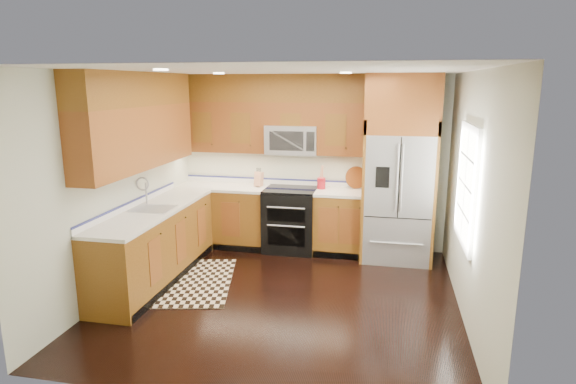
% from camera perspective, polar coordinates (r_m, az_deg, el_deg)
% --- Properties ---
extents(ground, '(4.00, 4.00, 0.00)m').
position_cam_1_polar(ground, '(5.80, -0.60, -12.39)').
color(ground, black).
rests_on(ground, ground).
extents(wall_back, '(4.00, 0.02, 2.60)m').
position_cam_1_polar(wall_back, '(7.31, 2.75, 3.55)').
color(wall_back, beige).
rests_on(wall_back, ground).
extents(wall_left, '(0.02, 4.00, 2.60)m').
position_cam_1_polar(wall_left, '(6.12, -19.23, 1.06)').
color(wall_left, beige).
rests_on(wall_left, ground).
extents(wall_right, '(0.02, 4.00, 2.60)m').
position_cam_1_polar(wall_right, '(5.33, 20.86, -0.72)').
color(wall_right, beige).
rests_on(wall_right, ground).
extents(window, '(0.04, 1.10, 1.30)m').
position_cam_1_polar(window, '(5.50, 20.39, 0.78)').
color(window, white).
rests_on(window, ground).
extents(base_cabinets, '(2.85, 3.00, 0.90)m').
position_cam_1_polar(base_cabinets, '(6.78, -9.20, -4.72)').
color(base_cabinets, brown).
rests_on(base_cabinets, ground).
extents(countertop, '(2.86, 3.01, 0.04)m').
position_cam_1_polar(countertop, '(6.72, -7.86, -0.69)').
color(countertop, white).
rests_on(countertop, base_cabinets).
extents(upper_cabinets, '(2.85, 3.00, 1.15)m').
position_cam_1_polar(upper_cabinets, '(6.64, -8.44, 8.80)').
color(upper_cabinets, brown).
rests_on(upper_cabinets, ground).
extents(range, '(0.76, 0.67, 0.95)m').
position_cam_1_polar(range, '(7.22, 0.30, -3.31)').
color(range, black).
rests_on(range, ground).
extents(microwave, '(0.76, 0.40, 0.42)m').
position_cam_1_polar(microwave, '(7.11, 0.52, 6.23)').
color(microwave, '#B2B2B7').
rests_on(microwave, ground).
extents(refrigerator, '(0.98, 0.75, 2.60)m').
position_cam_1_polar(refrigerator, '(6.86, 13.04, 2.66)').
color(refrigerator, '#B2B2B7').
rests_on(refrigerator, ground).
extents(sink_faucet, '(0.54, 0.44, 0.37)m').
position_cam_1_polar(sink_faucet, '(6.25, -15.88, -1.37)').
color(sink_faucet, '#B2B2B7').
rests_on(sink_faucet, countertop).
extents(rug, '(1.23, 1.69, 0.01)m').
position_cam_1_polar(rug, '(6.33, -11.00, -10.35)').
color(rug, black).
rests_on(rug, ground).
extents(knife_block, '(0.11, 0.15, 0.28)m').
position_cam_1_polar(knife_block, '(7.29, -3.48, 1.57)').
color(knife_block, tan).
rests_on(knife_block, countertop).
extents(utensil_crock, '(0.12, 0.12, 0.35)m').
position_cam_1_polar(utensil_crock, '(7.13, 3.97, 1.33)').
color(utensil_crock, '#A61420').
rests_on(utensil_crock, countertop).
extents(cutting_board, '(0.44, 0.44, 0.02)m').
position_cam_1_polar(cutting_board, '(7.24, 8.05, 0.54)').
color(cutting_board, brown).
rests_on(cutting_board, countertop).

